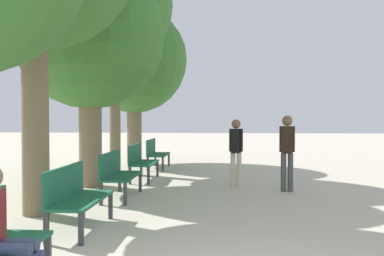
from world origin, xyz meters
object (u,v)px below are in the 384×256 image
at_px(bench_row_3, 141,160).
at_px(tree_row_4, 134,61).
at_px(bench_row_2, 117,172).
at_px(bench_row_4, 156,152).
at_px(person_seated, 3,230).
at_px(bench_row_1, 75,194).
at_px(tree_row_2, 90,35).
at_px(tree_row_3, 114,7).
at_px(pedestrian_near, 287,148).
at_px(pedestrian_mid, 236,148).

distance_m(bench_row_3, tree_row_4, 5.13).
bearing_deg(bench_row_2, tree_row_4, 98.78).
xyz_separation_m(bench_row_4, person_seated, (0.25, -9.92, 0.13)).
height_order(bench_row_1, bench_row_3, same).
relative_size(bench_row_1, tree_row_2, 0.28).
height_order(bench_row_4, tree_row_3, tree_row_3).
bearing_deg(pedestrian_near, bench_row_1, -135.58).
distance_m(tree_row_2, pedestrian_mid, 4.36).
relative_size(bench_row_3, pedestrian_mid, 0.96).
bearing_deg(tree_row_2, bench_row_4, 74.34).
height_order(bench_row_1, tree_row_2, tree_row_2).
relative_size(bench_row_1, tree_row_3, 0.23).
relative_size(bench_row_1, pedestrian_mid, 0.96).
bearing_deg(bench_row_3, person_seated, -88.10).
height_order(bench_row_3, tree_row_3, tree_row_3).
distance_m(bench_row_4, person_seated, 9.93).
height_order(bench_row_2, person_seated, person_seated).
relative_size(bench_row_4, pedestrian_mid, 0.96).
relative_size(bench_row_1, bench_row_3, 1.00).
xyz_separation_m(bench_row_3, pedestrian_mid, (2.46, -0.91, 0.38)).
relative_size(person_seated, pedestrian_mid, 0.78).
bearing_deg(bench_row_4, tree_row_4, 123.89).
bearing_deg(pedestrian_mid, bench_row_3, 159.64).
xyz_separation_m(bench_row_1, bench_row_3, (0.00, 4.96, 0.00)).
bearing_deg(tree_row_2, pedestrian_near, -5.04).
bearing_deg(bench_row_1, bench_row_4, 90.00).
xyz_separation_m(pedestrian_near, pedestrian_mid, (-1.11, 0.56, -0.05)).
bearing_deg(pedestrian_mid, bench_row_1, -121.24).
bearing_deg(tree_row_2, bench_row_2, -54.82).
bearing_deg(bench_row_3, bench_row_2, -90.00).
bearing_deg(tree_row_4, pedestrian_mid, -54.69).
xyz_separation_m(bench_row_1, person_seated, (0.25, -2.48, 0.13)).
bearing_deg(tree_row_4, pedestrian_near, -50.01).
height_order(bench_row_4, pedestrian_near, pedestrian_near).
bearing_deg(bench_row_3, tree_row_2, -132.96).
bearing_deg(bench_row_1, pedestrian_mid, 58.76).
distance_m(bench_row_4, pedestrian_mid, 4.20).
height_order(person_seated, pedestrian_near, pedestrian_near).
relative_size(bench_row_4, pedestrian_near, 0.91).
xyz_separation_m(bench_row_1, tree_row_2, (-0.99, 3.89, 3.05)).
xyz_separation_m(bench_row_3, tree_row_4, (-0.99, 3.96, 3.10)).
height_order(bench_row_1, pedestrian_mid, pedestrian_mid).
bearing_deg(bench_row_4, person_seated, -88.57).
xyz_separation_m(tree_row_2, pedestrian_mid, (3.45, 0.16, -2.67)).
bearing_deg(tree_row_3, tree_row_2, -90.00).
bearing_deg(bench_row_1, pedestrian_near, 44.42).
height_order(bench_row_3, tree_row_4, tree_row_4).
bearing_deg(tree_row_2, bench_row_3, 47.04).
bearing_deg(pedestrian_near, tree_row_2, 174.96).
relative_size(bench_row_3, tree_row_4, 0.28).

